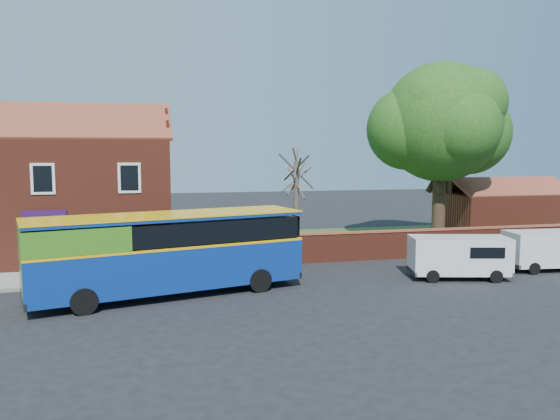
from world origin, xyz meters
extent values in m
plane|color=black|center=(0.00, 0.00, 0.00)|extent=(120.00, 120.00, 0.00)
cube|color=gray|center=(-7.00, 5.75, 0.06)|extent=(18.00, 3.50, 0.12)
cube|color=slate|center=(-7.00, 4.00, 0.07)|extent=(18.00, 0.15, 0.14)
cube|color=#426B28|center=(13.00, 13.00, 0.02)|extent=(26.00, 12.00, 0.04)
cube|color=maroon|center=(-7.00, 11.50, 3.25)|extent=(12.00, 8.00, 6.50)
cube|color=brown|center=(-7.00, 9.50, 7.50)|extent=(12.30, 4.08, 2.16)
cube|color=brown|center=(-7.00, 13.50, 7.50)|extent=(12.30, 4.08, 2.16)
cube|color=black|center=(-7.00, 7.47, 4.60)|extent=(1.10, 0.06, 1.50)
cube|color=#4C0F19|center=(-7.00, 7.45, 1.10)|extent=(0.95, 0.04, 2.10)
cube|color=silver|center=(-7.00, 7.47, 1.15)|extent=(1.20, 0.06, 2.30)
cube|color=#2D0E3F|center=(-7.00, 7.44, 2.80)|extent=(2.00, 0.06, 0.60)
cube|color=maroon|center=(13.00, 7.00, 0.75)|extent=(22.00, 0.30, 1.50)
cube|color=brown|center=(13.00, 7.00, 1.55)|extent=(22.00, 0.38, 0.10)
cube|color=maroon|center=(22.00, 13.00, 1.50)|extent=(8.00, 5.00, 3.00)
cube|color=brown|center=(22.00, 11.75, 3.55)|extent=(8.20, 2.56, 1.24)
cube|color=brown|center=(22.00, 14.25, 3.55)|extent=(8.20, 2.56, 1.24)
cube|color=navy|center=(-1.33, 1.96, 1.26)|extent=(11.34, 5.37, 1.75)
cube|color=#EFAC0C|center=(-1.33, 1.96, 2.13)|extent=(11.37, 5.39, 0.10)
cube|color=black|center=(-1.33, 1.96, 2.66)|extent=(10.92, 5.28, 0.87)
cube|color=#3E841D|center=(-4.85, 1.06, 2.66)|extent=(4.31, 3.62, 0.93)
cube|color=navy|center=(-1.33, 1.96, 3.25)|extent=(11.34, 5.37, 0.14)
cube|color=#EFAC0C|center=(-1.33, 1.96, 3.33)|extent=(11.39, 5.42, 0.06)
cylinder|color=black|center=(-4.43, -0.16, 0.50)|extent=(1.03, 0.51, 0.99)
cylinder|color=black|center=(-5.06, 2.35, 0.50)|extent=(1.03, 0.51, 0.99)
cylinder|color=black|center=(2.40, 1.57, 0.50)|extent=(1.03, 0.51, 0.99)
cylinder|color=black|center=(1.76, 4.08, 0.50)|extent=(1.03, 0.51, 0.99)
cube|color=silver|center=(11.89, 1.87, 1.11)|extent=(4.75, 2.79, 1.69)
cube|color=black|center=(13.84, 1.39, 1.38)|extent=(0.44, 1.49, 0.67)
cube|color=black|center=(14.02, 1.35, 0.36)|extent=(0.52, 1.75, 0.21)
cylinder|color=black|center=(10.31, 1.41, 0.29)|extent=(0.62, 0.35, 0.59)
cylinder|color=black|center=(10.71, 3.02, 0.29)|extent=(0.62, 0.35, 0.59)
cylinder|color=black|center=(13.08, 0.72, 0.29)|extent=(0.62, 0.35, 0.59)
cylinder|color=black|center=(13.48, 2.34, 0.29)|extent=(0.62, 0.35, 0.59)
cube|color=silver|center=(17.39, 2.50, 1.11)|extent=(4.58, 2.17, 1.69)
cylinder|color=black|center=(15.91, 1.81, 0.29)|extent=(0.60, 0.27, 0.59)
cylinder|color=black|center=(16.06, 3.45, 0.29)|extent=(0.60, 0.27, 0.59)
cylinder|color=black|center=(15.75, 10.62, 2.37)|extent=(0.83, 0.83, 4.74)
sphere|color=#467624|center=(15.75, 10.62, 7.74)|extent=(7.43, 7.43, 7.43)
sphere|color=#467624|center=(17.91, 11.03, 7.12)|extent=(5.36, 5.36, 5.36)
sphere|color=#467624|center=(13.79, 11.24, 7.32)|extent=(5.16, 5.16, 5.16)
cylinder|color=#4C4238|center=(6.26, 10.10, 2.67)|extent=(0.31, 0.31, 5.34)
cylinder|color=#4C4238|center=(6.26, 10.10, 4.58)|extent=(0.31, 2.60, 2.10)
cylinder|color=#4C4238|center=(6.26, 10.10, 4.39)|extent=(1.36, 1.92, 1.92)
cylinder|color=#4C4238|center=(6.26, 10.10, 4.77)|extent=(2.19, 1.00, 2.13)
camera|label=1|loc=(-1.94, -20.51, 5.84)|focal=35.00mm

